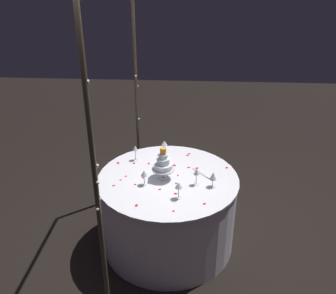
% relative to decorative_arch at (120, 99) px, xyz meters
% --- Properties ---
extents(ground_plane, '(12.00, 12.00, 0.00)m').
position_rel_decorative_arch_xyz_m(ground_plane, '(0.00, -0.43, -1.58)').
color(ground_plane, black).
extents(decorative_arch, '(1.97, 0.06, 2.49)m').
position_rel_decorative_arch_xyz_m(decorative_arch, '(0.00, 0.00, 0.00)').
color(decorative_arch, '#473D2D').
rests_on(decorative_arch, ground).
extents(main_table, '(1.37, 1.37, 0.80)m').
position_rel_decorative_arch_xyz_m(main_table, '(0.00, -0.43, -1.18)').
color(main_table, white).
rests_on(main_table, ground).
extents(tiered_cake, '(0.22, 0.22, 0.33)m').
position_rel_decorative_arch_xyz_m(tiered_cake, '(-0.01, -0.38, -0.63)').
color(tiered_cake, silver).
rests_on(tiered_cake, main_table).
extents(wine_glass_0, '(0.06, 0.06, 0.17)m').
position_rel_decorative_arch_xyz_m(wine_glass_0, '(0.34, -0.06, -0.66)').
color(wine_glass_0, silver).
rests_on(wine_glass_0, main_table).
extents(wine_glass_1, '(0.07, 0.07, 0.15)m').
position_rel_decorative_arch_xyz_m(wine_glass_1, '(-0.13, -0.85, -0.68)').
color(wine_glass_1, silver).
rests_on(wine_glass_1, main_table).
extents(wine_glass_2, '(0.07, 0.07, 0.16)m').
position_rel_decorative_arch_xyz_m(wine_glass_2, '(-0.34, -0.54, -0.66)').
color(wine_glass_2, silver).
rests_on(wine_glass_2, main_table).
extents(wine_glass_3, '(0.06, 0.06, 0.16)m').
position_rel_decorative_arch_xyz_m(wine_glass_3, '(-0.14, -0.21, -0.67)').
color(wine_glass_3, silver).
rests_on(wine_glass_3, main_table).
extents(wine_glass_4, '(0.07, 0.07, 0.16)m').
position_rel_decorative_arch_xyz_m(wine_glass_4, '(0.48, -0.36, -0.66)').
color(wine_glass_4, silver).
rests_on(wine_glass_4, main_table).
extents(wine_glass_5, '(0.06, 0.06, 0.17)m').
position_rel_decorative_arch_xyz_m(wine_glass_5, '(-0.10, -0.70, -0.66)').
color(wine_glass_5, silver).
rests_on(wine_glass_5, main_table).
extents(cake_knife, '(0.24, 0.21, 0.01)m').
position_rel_decorative_arch_xyz_m(cake_knife, '(0.06, -0.78, -0.78)').
color(cake_knife, silver).
rests_on(cake_knife, main_table).
extents(rose_petal_0, '(0.02, 0.03, 0.00)m').
position_rel_decorative_arch_xyz_m(rose_petal_0, '(-0.15, -0.13, -0.78)').
color(rose_petal_0, red).
rests_on(rose_petal_0, main_table).
extents(rose_petal_1, '(0.03, 0.04, 0.00)m').
position_rel_decorative_arch_xyz_m(rose_petal_1, '(-0.21, -0.36, -0.78)').
color(rose_petal_1, red).
rests_on(rose_petal_1, main_table).
extents(rose_petal_2, '(0.03, 0.04, 0.00)m').
position_rel_decorative_arch_xyz_m(rose_petal_2, '(-0.27, -0.51, -0.78)').
color(rose_petal_2, red).
rests_on(rose_petal_2, main_table).
extents(rose_petal_3, '(0.04, 0.05, 0.00)m').
position_rel_decorative_arch_xyz_m(rose_petal_3, '(0.24, -0.48, -0.78)').
color(rose_petal_3, red).
rests_on(rose_petal_3, main_table).
extents(rose_petal_4, '(0.04, 0.03, 0.00)m').
position_rel_decorative_arch_xyz_m(rose_petal_4, '(-0.47, -0.18, -0.78)').
color(rose_petal_4, red).
rests_on(rose_petal_4, main_table).
extents(rose_petal_5, '(0.04, 0.03, 0.00)m').
position_rel_decorative_arch_xyz_m(rose_petal_5, '(0.26, -0.06, -0.78)').
color(rose_petal_5, red).
rests_on(rose_petal_5, main_table).
extents(rose_petal_6, '(0.04, 0.04, 0.00)m').
position_rel_decorative_arch_xyz_m(rose_petal_6, '(0.22, -1.01, -0.78)').
color(rose_petal_6, red).
rests_on(rose_petal_6, main_table).
extents(rose_petal_7, '(0.03, 0.03, 0.00)m').
position_rel_decorative_arch_xyz_m(rose_petal_7, '(-0.53, -0.51, -0.78)').
color(rose_petal_7, red).
rests_on(rose_petal_7, main_table).
extents(rose_petal_8, '(0.03, 0.03, 0.00)m').
position_rel_decorative_arch_xyz_m(rose_petal_8, '(-0.01, -0.01, -0.78)').
color(rose_petal_8, red).
rests_on(rose_petal_8, main_table).
extents(rose_petal_9, '(0.03, 0.03, 0.00)m').
position_rel_decorative_arch_xyz_m(rose_petal_9, '(-0.10, -0.51, -0.78)').
color(rose_petal_9, red).
rests_on(rose_petal_9, main_table).
extents(rose_petal_10, '(0.03, 0.03, 0.00)m').
position_rel_decorative_arch_xyz_m(rose_petal_10, '(-0.08, 0.02, -0.78)').
color(rose_petal_10, red).
rests_on(rose_petal_10, main_table).
extents(rose_petal_11, '(0.04, 0.03, 0.00)m').
position_rel_decorative_arch_xyz_m(rose_petal_11, '(0.26, -0.21, -0.78)').
color(rose_petal_11, red).
rests_on(rose_petal_11, main_table).
extents(rose_petal_12, '(0.04, 0.04, 0.00)m').
position_rel_decorative_arch_xyz_m(rose_petal_12, '(-0.02, -0.19, -0.78)').
color(rose_petal_12, red).
rests_on(rose_petal_12, main_table).
extents(rose_petal_13, '(0.03, 0.04, 0.00)m').
position_rel_decorative_arch_xyz_m(rose_petal_13, '(0.50, -0.62, -0.78)').
color(rose_petal_13, red).
rests_on(rose_petal_13, main_table).
extents(rose_petal_14, '(0.05, 0.05, 0.00)m').
position_rel_decorative_arch_xyz_m(rose_petal_14, '(0.19, -0.71, -0.78)').
color(rose_petal_14, red).
rests_on(rose_petal_14, main_table).
extents(rose_petal_15, '(0.03, 0.04, 0.00)m').
position_rel_decorative_arch_xyz_m(rose_petal_15, '(0.20, -0.62, -0.78)').
color(rose_petal_15, red).
rests_on(rose_petal_15, main_table).
extents(rose_petal_16, '(0.05, 0.04, 0.00)m').
position_rel_decorative_arch_xyz_m(rose_petal_16, '(0.25, 0.11, -0.78)').
color(rose_petal_16, red).
rests_on(rose_petal_16, main_table).
extents(rose_petal_17, '(0.03, 0.04, 0.00)m').
position_rel_decorative_arch_xyz_m(rose_petal_17, '(0.46, -0.61, -0.78)').
color(rose_petal_17, red).
rests_on(rose_petal_17, main_table).
extents(rose_petal_18, '(0.03, 0.03, 0.00)m').
position_rel_decorative_arch_xyz_m(rose_petal_18, '(0.04, -0.52, -0.78)').
color(rose_petal_18, red).
rests_on(rose_petal_18, main_table).
extents(rose_petal_19, '(0.03, 0.03, 0.00)m').
position_rel_decorative_arch_xyz_m(rose_petal_19, '(-0.18, 0.07, -0.78)').
color(rose_petal_19, red).
rests_on(rose_petal_19, main_table).
extents(rose_petal_20, '(0.04, 0.04, 0.00)m').
position_rel_decorative_arch_xyz_m(rose_petal_20, '(-0.41, -0.77, -0.78)').
color(rose_petal_20, red).
rests_on(rose_petal_20, main_table).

